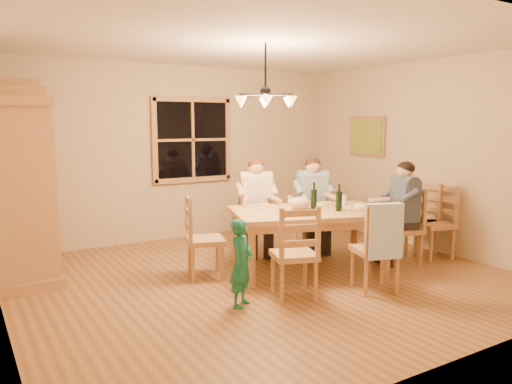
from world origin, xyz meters
TOP-DOWN VIEW (x-y plane):
  - floor at (0.00, 0.00)m, footprint 5.50×5.50m
  - ceiling at (0.00, 0.00)m, footprint 5.50×5.00m
  - wall_back at (0.00, 2.50)m, footprint 5.50×0.02m
  - wall_right at (2.75, 0.00)m, footprint 0.02×5.00m
  - window at (0.20, 2.47)m, footprint 1.30×0.06m
  - painting at (2.71, 1.20)m, footprint 0.06×0.78m
  - chandelier at (-0.00, 0.00)m, footprint 0.77×0.68m
  - armoire at (-2.42, 1.50)m, footprint 0.66×1.40m
  - dining_table at (0.63, -0.01)m, footprint 2.10×1.64m
  - chair_far_left at (0.46, 0.96)m, footprint 0.55×0.54m
  - chair_far_right at (1.24, 0.70)m, footprint 0.55×0.54m
  - chair_near_left at (-0.08, -0.69)m, footprint 0.55×0.54m
  - chair_near_right at (0.79, -0.98)m, footprint 0.55×0.54m
  - chair_end_left at (-0.59, 0.39)m, footprint 0.54×0.55m
  - chair_end_right at (1.84, -0.41)m, footprint 0.54×0.55m
  - adult_woman at (0.46, 0.96)m, footprint 0.49×0.52m
  - adult_plaid_man at (1.24, 0.70)m, footprint 0.49×0.52m
  - adult_slate_man at (1.84, -0.41)m, footprint 0.52×0.49m
  - towel at (0.73, -1.16)m, footprint 0.39×0.21m
  - wine_bottle_a at (0.75, 0.04)m, footprint 0.08×0.08m
  - wine_bottle_b at (0.90, -0.25)m, footprint 0.08×0.08m
  - plate_woman at (0.27, 0.44)m, footprint 0.26×0.26m
  - plate_plaid at (1.03, 0.17)m, footprint 0.26×0.26m
  - plate_slate at (1.20, -0.22)m, footprint 0.26×0.26m
  - wine_glass_a at (0.57, 0.31)m, footprint 0.06×0.06m
  - wine_glass_b at (1.18, -0.02)m, footprint 0.06×0.06m
  - cap at (1.06, -0.47)m, footprint 0.20×0.20m
  - napkin at (0.45, -0.18)m, footprint 0.21×0.19m
  - cloth_bundle at (0.57, 0.10)m, footprint 0.28×0.22m
  - child at (-0.68, -0.63)m, footprint 0.38×0.36m
  - chair_spare_front at (2.45, -0.42)m, footprint 0.52×0.53m
  - chair_spare_back at (2.45, -0.14)m, footprint 0.45×0.47m

SIDE VIEW (x-z plane):
  - floor at x=0.00m, z-range 0.00..0.00m
  - chair_far_left at x=0.46m, z-range -0.19..0.80m
  - chair_far_right at x=1.24m, z-range -0.19..0.80m
  - chair_near_left at x=-0.08m, z-range -0.19..0.80m
  - chair_near_right at x=0.79m, z-range -0.19..0.80m
  - chair_end_left at x=-0.59m, z-range -0.19..0.80m
  - chair_end_right at x=1.84m, z-range -0.19..0.80m
  - chair_spare_front at x=2.45m, z-range -0.19..0.80m
  - chair_spare_back at x=2.45m, z-range -0.19..0.80m
  - child at x=-0.68m, z-range 0.00..0.88m
  - dining_table at x=0.63m, z-range 0.28..1.04m
  - towel at x=0.73m, z-range 0.41..0.99m
  - plate_woman at x=0.27m, z-range 0.76..0.78m
  - plate_plaid at x=1.03m, z-range 0.76..0.78m
  - plate_slate at x=1.20m, z-range 0.76..0.78m
  - napkin at x=0.45m, z-range 0.76..0.79m
  - cap at x=1.06m, z-range 0.76..0.87m
  - wine_glass_a at x=0.57m, z-range 0.76..0.90m
  - wine_glass_b at x=1.18m, z-range 0.76..0.90m
  - cloth_bundle at x=0.57m, z-range 0.76..0.91m
  - adult_woman at x=0.46m, z-range 0.40..1.28m
  - adult_plaid_man at x=1.24m, z-range 0.40..1.28m
  - adult_slate_man at x=1.84m, z-range 0.40..1.28m
  - wine_bottle_a at x=0.75m, z-range 0.76..1.09m
  - wine_bottle_b at x=0.90m, z-range 0.76..1.09m
  - armoire at x=-2.42m, z-range -0.09..2.21m
  - wall_back at x=0.00m, z-range 0.00..2.70m
  - wall_right at x=2.75m, z-range 0.00..2.70m
  - window at x=0.20m, z-range 0.90..2.20m
  - painting at x=2.71m, z-range 1.28..1.92m
  - chandelier at x=0.00m, z-range 1.72..2.43m
  - ceiling at x=0.00m, z-range 2.69..2.71m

